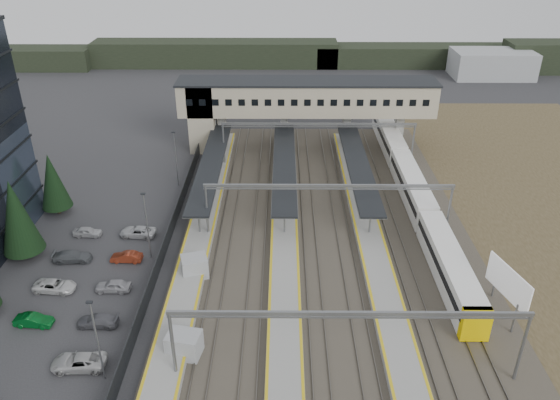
{
  "coord_description": "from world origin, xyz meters",
  "views": [
    {
      "loc": [
        6.8,
        -40.99,
        34.56
      ],
      "look_at": [
        6.46,
        16.18,
        4.0
      ],
      "focal_mm": 35.0,
      "sensor_mm": 36.0,
      "label": 1
    }
  ],
  "objects_px": {
    "train": "(413,188)",
    "billboard": "(508,284)",
    "relay_cabin_near": "(184,345)",
    "footbridge": "(289,101)",
    "relay_cabin_far": "(195,267)"
  },
  "relations": [
    {
      "from": "train",
      "to": "billboard",
      "type": "height_order",
      "value": "billboard"
    },
    {
      "from": "relay_cabin_near",
      "to": "train",
      "type": "distance_m",
      "value": 38.66
    },
    {
      "from": "relay_cabin_near",
      "to": "footbridge",
      "type": "distance_m",
      "value": 48.7
    },
    {
      "from": "relay_cabin_near",
      "to": "relay_cabin_far",
      "type": "distance_m",
      "value": 11.61
    },
    {
      "from": "billboard",
      "to": "footbridge",
      "type": "bearing_deg",
      "value": 115.8
    },
    {
      "from": "relay_cabin_far",
      "to": "billboard",
      "type": "bearing_deg",
      "value": -11.14
    },
    {
      "from": "relay_cabin_near",
      "to": "relay_cabin_far",
      "type": "xyz_separation_m",
      "value": [
        -0.76,
        11.58,
        0.03
      ]
    },
    {
      "from": "relay_cabin_near",
      "to": "relay_cabin_far",
      "type": "relative_size",
      "value": 1.01
    },
    {
      "from": "relay_cabin_near",
      "to": "train",
      "type": "relative_size",
      "value": 0.06
    },
    {
      "from": "relay_cabin_far",
      "to": "train",
      "type": "relative_size",
      "value": 0.06
    },
    {
      "from": "relay_cabin_far",
      "to": "footbridge",
      "type": "relative_size",
      "value": 0.08
    },
    {
      "from": "relay_cabin_far",
      "to": "footbridge",
      "type": "distance_m",
      "value": 37.75
    },
    {
      "from": "relay_cabin_near",
      "to": "train",
      "type": "xyz_separation_m",
      "value": [
        25.72,
        28.86,
        0.69
      ]
    },
    {
      "from": "relay_cabin_near",
      "to": "billboard",
      "type": "relative_size",
      "value": 0.53
    },
    {
      "from": "relay_cabin_far",
      "to": "train",
      "type": "distance_m",
      "value": 31.62
    }
  ]
}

